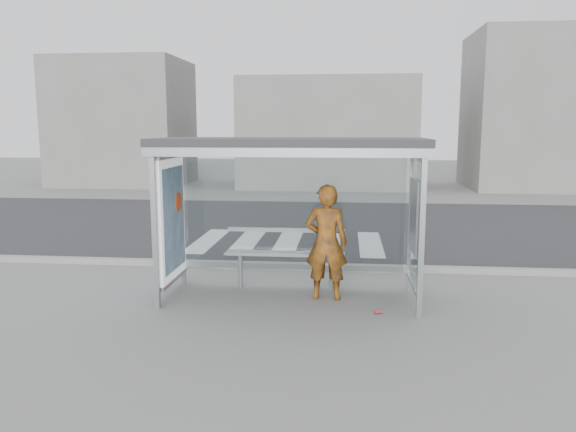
{
  "coord_description": "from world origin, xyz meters",
  "views": [
    {
      "loc": [
        0.89,
        -8.86,
        2.8
      ],
      "look_at": [
        -0.05,
        0.2,
        1.34
      ],
      "focal_mm": 35.0,
      "sensor_mm": 36.0,
      "label": 1
    }
  ],
  "objects_px": {
    "bench": "(286,254)",
    "soda_can": "(378,312)",
    "bus_shelter": "(267,178)",
    "person": "(326,242)"
  },
  "relations": [
    {
      "from": "person",
      "to": "soda_can",
      "type": "height_order",
      "value": "person"
    },
    {
      "from": "bus_shelter",
      "to": "bench",
      "type": "height_order",
      "value": "bus_shelter"
    },
    {
      "from": "bus_shelter",
      "to": "person",
      "type": "bearing_deg",
      "value": -1.11
    },
    {
      "from": "bus_shelter",
      "to": "soda_can",
      "type": "distance_m",
      "value": 2.73
    },
    {
      "from": "person",
      "to": "soda_can",
      "type": "bearing_deg",
      "value": 141.51
    },
    {
      "from": "person",
      "to": "soda_can",
      "type": "distance_m",
      "value": 1.4
    },
    {
      "from": "bench",
      "to": "soda_can",
      "type": "xyz_separation_m",
      "value": [
        1.53,
        -1.22,
        -0.59
      ]
    },
    {
      "from": "soda_can",
      "to": "person",
      "type": "bearing_deg",
      "value": 140.08
    },
    {
      "from": "bench",
      "to": "soda_can",
      "type": "height_order",
      "value": "bench"
    },
    {
      "from": "bus_shelter",
      "to": "person",
      "type": "xyz_separation_m",
      "value": [
        0.96,
        -0.02,
        -1.04
      ]
    }
  ]
}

